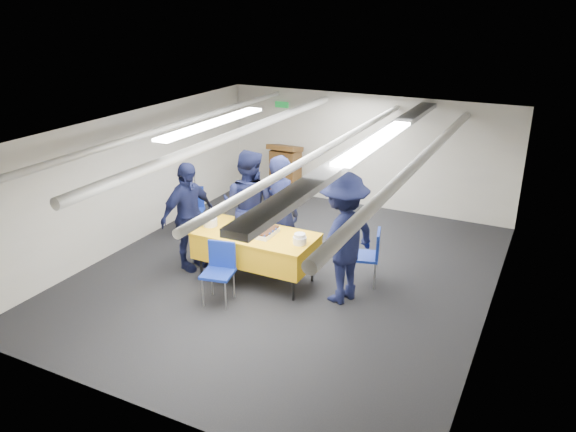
% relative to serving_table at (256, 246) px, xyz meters
% --- Properties ---
extents(ground, '(7.00, 7.00, 0.00)m').
position_rel_serving_table_xyz_m(ground, '(0.35, 0.41, -0.56)').
color(ground, black).
rests_on(ground, ground).
extents(room_shell, '(6.00, 7.00, 2.30)m').
position_rel_serving_table_xyz_m(room_shell, '(0.44, 0.82, 1.25)').
color(room_shell, beige).
rests_on(room_shell, ground).
extents(serving_table, '(1.83, 0.90, 0.77)m').
position_rel_serving_table_xyz_m(serving_table, '(0.00, 0.00, 0.00)').
color(serving_table, black).
rests_on(serving_table, ground).
extents(sheet_cake, '(0.56, 0.44, 0.10)m').
position_rel_serving_table_xyz_m(sheet_cake, '(0.02, 0.01, 0.26)').
color(sheet_cake, white).
rests_on(sheet_cake, serving_table).
extents(plate_stack_left, '(0.22, 0.22, 0.17)m').
position_rel_serving_table_xyz_m(plate_stack_left, '(-0.78, -0.05, 0.29)').
color(plate_stack_left, white).
rests_on(plate_stack_left, serving_table).
extents(plate_stack_right, '(0.20, 0.20, 0.16)m').
position_rel_serving_table_xyz_m(plate_stack_right, '(0.76, -0.05, 0.28)').
color(plate_stack_right, white).
rests_on(plate_stack_right, serving_table).
extents(podium, '(0.62, 0.53, 1.25)m').
position_rel_serving_table_xyz_m(podium, '(-1.25, 3.46, 0.05)').
color(podium, brown).
rests_on(podium, ground).
extents(chair_near, '(0.50, 0.50, 0.87)m').
position_rel_serving_table_xyz_m(chair_near, '(-0.15, -0.76, -0.03)').
color(chair_near, gray).
rests_on(chair_near, ground).
extents(chair_right, '(0.51, 0.51, 0.87)m').
position_rel_serving_table_xyz_m(chair_right, '(1.60, 0.64, -0.03)').
color(chair_right, gray).
rests_on(chair_right, ground).
extents(chair_left, '(0.55, 0.55, 0.87)m').
position_rel_serving_table_xyz_m(chair_left, '(-1.95, 1.08, -0.03)').
color(chair_left, gray).
rests_on(chair_left, ground).
extents(sailor_a, '(0.76, 0.59, 1.82)m').
position_rel_serving_table_xyz_m(sailor_a, '(0.07, 0.69, 0.35)').
color(sailor_a, black).
rests_on(sailor_a, ground).
extents(sailor_b, '(0.98, 0.80, 1.88)m').
position_rel_serving_table_xyz_m(sailor_b, '(-0.44, 0.55, 0.38)').
color(sailor_b, black).
rests_on(sailor_b, ground).
extents(sailor_c, '(0.66, 1.09, 1.75)m').
position_rel_serving_table_xyz_m(sailor_c, '(-1.16, -0.10, 0.31)').
color(sailor_c, black).
rests_on(sailor_c, ground).
extents(sailor_d, '(1.10, 1.39, 1.89)m').
position_rel_serving_table_xyz_m(sailor_d, '(1.38, 0.02, 0.39)').
color(sailor_d, black).
rests_on(sailor_d, ground).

